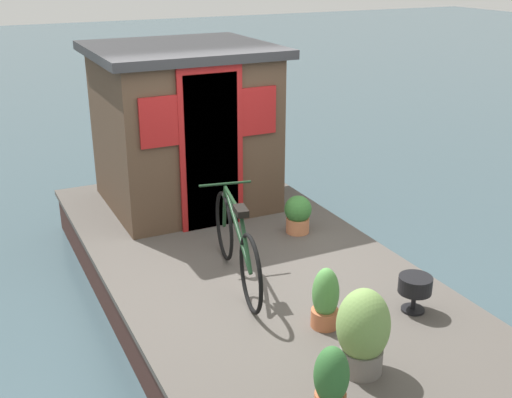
{
  "coord_description": "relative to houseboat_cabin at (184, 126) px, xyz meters",
  "views": [
    {
      "loc": [
        -5.16,
        2.42,
        3.33
      ],
      "look_at": [
        -0.2,
        0.0,
        1.2
      ],
      "focal_mm": 44.56,
      "sensor_mm": 36.0,
      "label": 1
    }
  ],
  "objects": [
    {
      "name": "potted_plant_basil",
      "position": [
        -1.4,
        -0.76,
        -0.74
      ],
      "size": [
        0.3,
        0.3,
        0.42
      ],
      "color": "#C6754C",
      "rests_on": "houseboat_deck"
    },
    {
      "name": "houseboat_cabin",
      "position": [
        0.0,
        0.0,
        0.0
      ],
      "size": [
        1.88,
        2.02,
        1.88
      ],
      "color": "#4C3828",
      "rests_on": "houseboat_deck"
    },
    {
      "name": "potted_plant_succulent",
      "position": [
        -3.75,
        0.04,
        -0.62
      ],
      "size": [
        0.39,
        0.39,
        0.66
      ],
      "color": "slate",
      "rests_on": "houseboat_deck"
    },
    {
      "name": "potted_plant_lavender",
      "position": [
        -3.13,
        -0.04,
        -0.71
      ],
      "size": [
        0.23,
        0.23,
        0.52
      ],
      "color": "#B2603D",
      "rests_on": "houseboat_deck"
    },
    {
      "name": "houseboat_deck",
      "position": [
        -1.73,
        0.0,
        -1.2
      ],
      "size": [
        5.7,
        2.8,
        0.5
      ],
      "color": "#4C4742",
      "rests_on": "ground_plane"
    },
    {
      "name": "potted_plant_sage",
      "position": [
        -4.08,
        0.51,
        -0.68
      ],
      "size": [
        0.23,
        0.23,
        0.54
      ],
      "color": "#B2603D",
      "rests_on": "houseboat_deck"
    },
    {
      "name": "charcoal_grill",
      "position": [
        -3.26,
        -0.84,
        -0.72
      ],
      "size": [
        0.28,
        0.28,
        0.32
      ],
      "color": "black",
      "rests_on": "houseboat_deck"
    },
    {
      "name": "bicycle",
      "position": [
        -2.13,
        0.29,
        -0.57
      ],
      "size": [
        1.69,
        0.51,
        0.82
      ],
      "color": "black",
      "rests_on": "houseboat_deck"
    },
    {
      "name": "ground_plane",
      "position": [
        -1.73,
        0.0,
        -1.46
      ],
      "size": [
        60.0,
        60.0,
        0.0
      ],
      "primitive_type": "plane",
      "color": "#384C54"
    }
  ]
}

